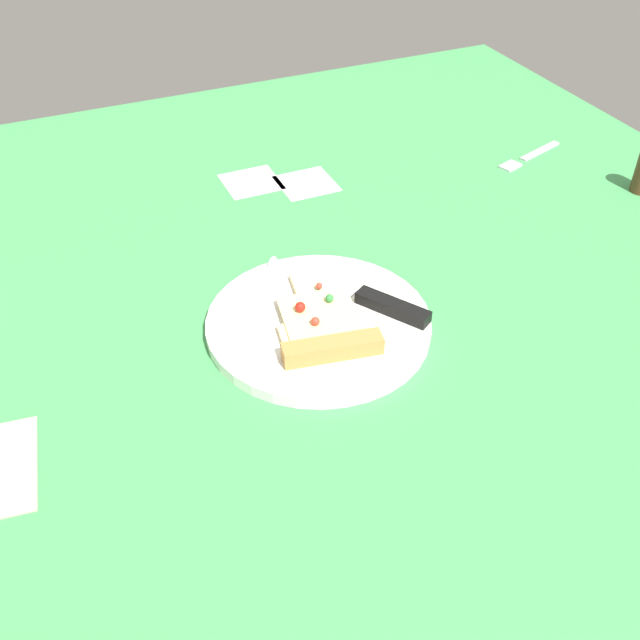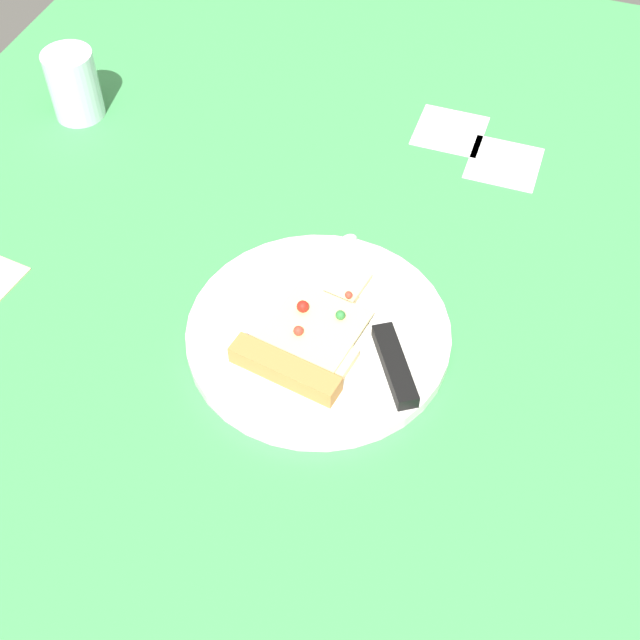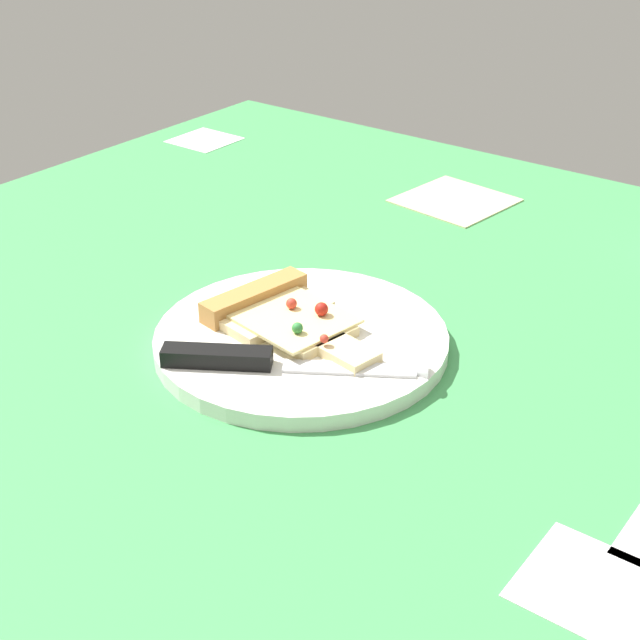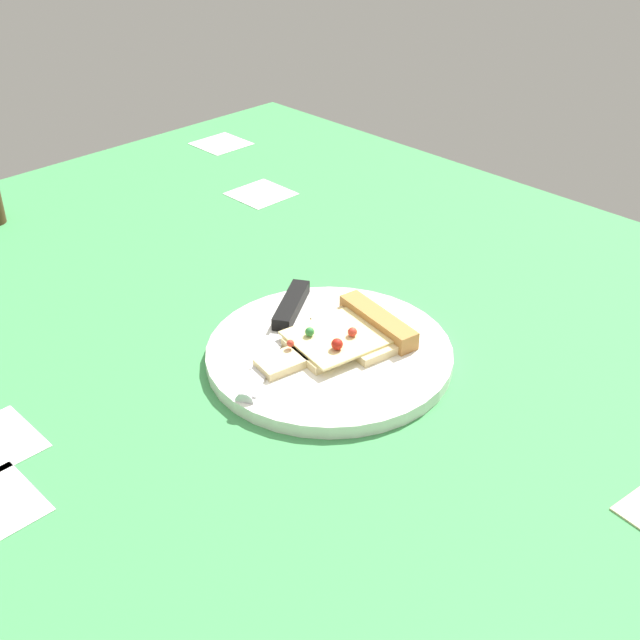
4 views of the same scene
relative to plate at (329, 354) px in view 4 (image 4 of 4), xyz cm
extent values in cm
cube|color=#3D8C4C|center=(9.55, -7.87, -2.29)|extent=(139.66, 139.66, 3.00)
cube|color=white|center=(-35.89, -64.90, -0.89)|extent=(9.00, 9.00, 0.20)
cube|color=white|center=(-25.70, -41.65, -0.89)|extent=(9.00, 9.00, 0.20)
cylinder|color=white|center=(0.00, 0.00, 0.00)|extent=(28.36, 28.36, 1.58)
cube|color=beige|center=(-3.94, 0.70, 1.29)|extent=(7.82, 11.88, 1.00)
cube|color=beige|center=(1.48, -0.26, 1.29)|extent=(6.77, 8.07, 1.00)
cube|color=beige|center=(6.40, -1.13, 1.29)|extent=(5.75, 4.45, 1.00)
cube|color=#EDD88C|center=(-0.98, 0.17, 1.94)|extent=(11.45, 10.80, 0.30)
cube|color=#B27A3D|center=(-6.89, 1.22, 1.89)|extent=(4.65, 12.27, 2.20)
sphere|color=red|center=(-2.29, 1.42, 2.63)|extent=(1.08, 1.08, 1.08)
sphere|color=red|center=(4.22, -1.97, 2.51)|extent=(0.84, 0.84, 0.84)
sphere|color=#2D7A38|center=(1.16, -2.03, 2.62)|extent=(1.07, 1.07, 1.07)
sphere|color=#B21E14|center=(0.88, 2.08, 2.75)|extent=(1.33, 1.33, 1.33)
cube|color=silver|center=(7.63, -2.74, 0.94)|extent=(11.22, 8.08, 0.30)
cone|color=silver|center=(12.71, 0.46, 0.94)|extent=(2.76, 2.76, 2.00)
cube|color=black|center=(-2.53, -9.13, 1.59)|extent=(9.64, 7.19, 1.60)
camera|label=1|loc=(-65.68, 28.87, 59.65)|focal=41.55mm
camera|label=2|loc=(-53.97, -18.91, 72.30)|focal=48.22mm
camera|label=3|loc=(48.11, -60.91, 45.33)|focal=52.28mm
camera|label=4|loc=(54.96, 54.47, 53.30)|focal=45.75mm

